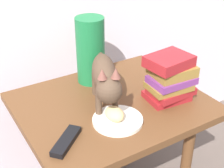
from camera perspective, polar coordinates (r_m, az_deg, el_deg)
name	(u,v)px	position (r m, az deg, el deg)	size (l,w,h in m)	color
side_table	(112,121)	(1.34, 0.00, -6.51)	(0.72, 0.59, 0.61)	brown
plate	(118,120)	(1.17, 0.99, -6.37)	(0.18, 0.18, 0.01)	silver
bread_roll	(115,114)	(1.15, 0.44, -5.25)	(0.08, 0.06, 0.05)	#E0BC7A
cat	(105,77)	(1.18, -1.22, 1.23)	(0.23, 0.45, 0.23)	#4C3828
book_stack	(170,78)	(1.28, 10.14, 1.04)	(0.19, 0.15, 0.19)	maroon
green_vase	(91,50)	(1.38, -3.78, 5.88)	(0.12, 0.12, 0.29)	#196B38
tv_remote	(66,141)	(1.08, -8.02, -9.87)	(0.15, 0.04, 0.02)	black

